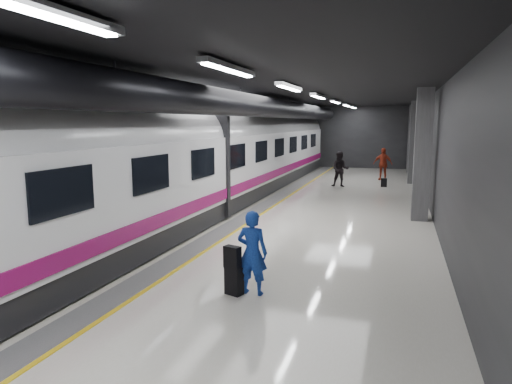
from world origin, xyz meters
The scene contains 9 objects.
ground centered at (0.00, 0.00, 0.00)m, with size 40.00×40.00×0.00m, color silver.
platform_hall centered at (-0.29, 0.96, 3.54)m, with size 10.02×40.02×4.51m.
train centered at (-3.25, 0.00, 2.07)m, with size 3.05×38.00×4.05m.
traveler_main centered at (1.15, -6.30, 0.84)m, with size 0.61×0.40×1.68m, color #1844B5.
suitcase_main centered at (0.82, -6.44, 0.28)m, with size 0.34×0.21×0.55m, color black.
shoulder_bag centered at (0.80, -6.48, 0.77)m, with size 0.32×0.17×0.43m, color black.
traveler_far_a centered at (0.88, 9.41, 0.93)m, with size 0.90×0.70×1.85m, color black.
traveler_far_b centered at (2.88, 13.05, 0.94)m, with size 1.10×0.46×1.88m, color maroon.
suitcase_far centered at (3.08, 10.11, 0.22)m, with size 0.31×0.20×0.45m, color black.
Camera 1 is at (3.82, -14.50, 3.36)m, focal length 32.00 mm.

